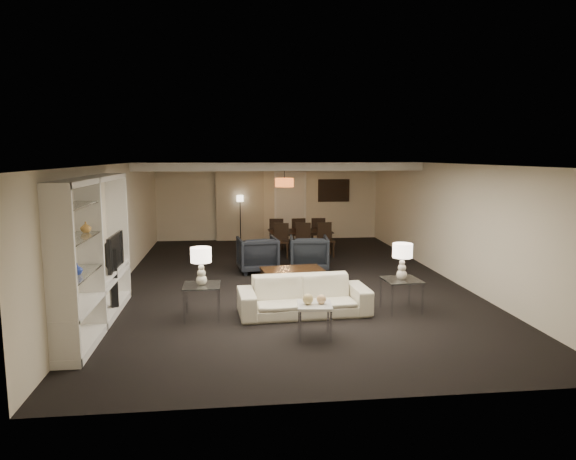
# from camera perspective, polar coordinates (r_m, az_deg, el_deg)

# --- Properties ---
(floor) EXTENTS (11.00, 11.00, 0.00)m
(floor) POSITION_cam_1_polar(r_m,az_deg,el_deg) (11.10, 0.00, -5.63)
(floor) COLOR black
(floor) RESTS_ON ground
(ceiling) EXTENTS (7.00, 11.00, 0.02)m
(ceiling) POSITION_cam_1_polar(r_m,az_deg,el_deg) (10.77, 0.00, 7.39)
(ceiling) COLOR silver
(ceiling) RESTS_ON ground
(wall_back) EXTENTS (7.00, 0.02, 2.50)m
(wall_back) POSITION_cam_1_polar(r_m,az_deg,el_deg) (16.31, -2.20, 3.31)
(wall_back) COLOR beige
(wall_back) RESTS_ON ground
(wall_front) EXTENTS (7.00, 0.02, 2.50)m
(wall_front) POSITION_cam_1_polar(r_m,az_deg,el_deg) (5.53, 6.54, -6.69)
(wall_front) COLOR beige
(wall_front) RESTS_ON ground
(wall_left) EXTENTS (0.02, 11.00, 2.50)m
(wall_left) POSITION_cam_1_polar(r_m,az_deg,el_deg) (11.03, -18.37, 0.47)
(wall_left) COLOR beige
(wall_left) RESTS_ON ground
(wall_right) EXTENTS (0.02, 11.00, 2.50)m
(wall_right) POSITION_cam_1_polar(r_m,az_deg,el_deg) (11.79, 17.16, 1.00)
(wall_right) COLOR beige
(wall_right) RESTS_ON ground
(ceiling_soffit) EXTENTS (7.00, 4.00, 0.20)m
(ceiling_soffit) POSITION_cam_1_polar(r_m,az_deg,el_deg) (14.26, -1.61, 7.22)
(ceiling_soffit) COLOR silver
(ceiling_soffit) RESTS_ON ceiling
(curtains) EXTENTS (1.50, 0.12, 2.40)m
(curtains) POSITION_cam_1_polar(r_m,az_deg,el_deg) (16.19, -5.36, 3.06)
(curtains) COLOR beige
(curtains) RESTS_ON wall_back
(door) EXTENTS (0.90, 0.05, 2.10)m
(door) POSITION_cam_1_polar(r_m,az_deg,el_deg) (16.37, 0.26, 2.63)
(door) COLOR silver
(door) RESTS_ON wall_back
(painting) EXTENTS (0.95, 0.04, 0.65)m
(painting) POSITION_cam_1_polar(r_m,az_deg,el_deg) (16.54, 5.10, 4.39)
(painting) COLOR #142D38
(painting) RESTS_ON wall_back
(media_unit) EXTENTS (0.38, 3.40, 2.35)m
(media_unit) POSITION_cam_1_polar(r_m,az_deg,el_deg) (8.50, -20.63, -2.40)
(media_unit) COLOR white
(media_unit) RESTS_ON wall_left
(pendant_light) EXTENTS (0.52, 0.52, 0.24)m
(pendant_light) POSITION_cam_1_polar(r_m,az_deg,el_deg) (14.30, -0.40, 5.30)
(pendant_light) COLOR #D8591E
(pendant_light) RESTS_ON ceiling_soffit
(sofa) EXTENTS (2.25, 1.00, 0.64)m
(sofa) POSITION_cam_1_polar(r_m,az_deg,el_deg) (8.74, 1.77, -7.33)
(sofa) COLOR beige
(sofa) RESTS_ON floor
(coffee_table) EXTENTS (1.28, 0.84, 0.43)m
(coffee_table) POSITION_cam_1_polar(r_m,az_deg,el_deg) (10.30, 0.48, -5.50)
(coffee_table) COLOR black
(coffee_table) RESTS_ON floor
(armchair_left) EXTENTS (0.97, 0.99, 0.82)m
(armchair_left) POSITION_cam_1_polar(r_m,az_deg,el_deg) (11.86, -3.41, -2.71)
(armchair_left) COLOR black
(armchair_left) RESTS_ON floor
(armchair_right) EXTENTS (0.95, 0.97, 0.82)m
(armchair_right) POSITION_cam_1_polar(r_m,az_deg,el_deg) (11.98, 2.34, -2.59)
(armchair_right) COLOR black
(armchair_right) RESTS_ON floor
(side_table_left) EXTENTS (0.60, 0.60, 0.56)m
(side_table_left) POSITION_cam_1_polar(r_m,az_deg,el_deg) (8.67, -9.52, -7.83)
(side_table_left) COLOR white
(side_table_left) RESTS_ON floor
(side_table_right) EXTENTS (0.64, 0.64, 0.56)m
(side_table_right) POSITION_cam_1_polar(r_m,az_deg,el_deg) (9.14, 12.45, -7.07)
(side_table_right) COLOR silver
(side_table_right) RESTS_ON floor
(table_lamp_left) EXTENTS (0.35, 0.35, 0.62)m
(table_lamp_left) POSITION_cam_1_polar(r_m,az_deg,el_deg) (8.53, -9.62, -4.00)
(table_lamp_left) COLOR beige
(table_lamp_left) RESTS_ON side_table_left
(table_lamp_right) EXTENTS (0.38, 0.38, 0.62)m
(table_lamp_right) POSITION_cam_1_polar(r_m,az_deg,el_deg) (9.00, 12.57, -3.43)
(table_lamp_right) COLOR beige
(table_lamp_right) RESTS_ON side_table_right
(marble_table) EXTENTS (0.55, 0.55, 0.50)m
(marble_table) POSITION_cam_1_polar(r_m,az_deg,el_deg) (7.72, 2.96, -10.01)
(marble_table) COLOR silver
(marble_table) RESTS_ON floor
(gold_gourd_a) EXTENTS (0.16, 0.16, 0.16)m
(gold_gourd_a) POSITION_cam_1_polar(r_m,az_deg,el_deg) (7.60, 2.23, -7.67)
(gold_gourd_a) COLOR tan
(gold_gourd_a) RESTS_ON marble_table
(gold_gourd_b) EXTENTS (0.14, 0.14, 0.14)m
(gold_gourd_b) POSITION_cam_1_polar(r_m,az_deg,el_deg) (7.64, 3.72, -7.69)
(gold_gourd_b) COLOR #E6B579
(gold_gourd_b) RESTS_ON marble_table
(television) EXTENTS (1.03, 0.13, 0.59)m
(television) POSITION_cam_1_polar(r_m,az_deg,el_deg) (9.26, -19.25, -2.29)
(television) COLOR black
(television) RESTS_ON media_unit
(vase_blue) EXTENTS (0.15, 0.15, 0.16)m
(vase_blue) POSITION_cam_1_polar(r_m,az_deg,el_deg) (7.58, -22.41, -4.03)
(vase_blue) COLOR #2941B5
(vase_blue) RESTS_ON media_unit
(vase_amber) EXTENTS (0.15, 0.15, 0.16)m
(vase_amber) POSITION_cam_1_polar(r_m,az_deg,el_deg) (8.01, -21.55, 0.29)
(vase_amber) COLOR #BA873E
(vase_amber) RESTS_ON media_unit
(floor_speaker) EXTENTS (0.16, 0.16, 1.12)m
(floor_speaker) POSITION_cam_1_polar(r_m,az_deg,el_deg) (9.20, -18.83, -5.44)
(floor_speaker) COLOR black
(floor_speaker) RESTS_ON floor
(dining_table) EXTENTS (1.73, 0.99, 0.60)m
(dining_table) POSITION_cam_1_polar(r_m,az_deg,el_deg) (14.18, 1.38, -1.31)
(dining_table) COLOR black
(dining_table) RESTS_ON floor
(chair_nl) EXTENTS (0.46, 0.46, 0.89)m
(chair_nl) POSITION_cam_1_polar(r_m,az_deg,el_deg) (13.45, -0.77, -1.21)
(chair_nl) COLOR black
(chair_nl) RESTS_ON floor
(chair_nm) EXTENTS (0.44, 0.44, 0.89)m
(chair_nm) POSITION_cam_1_polar(r_m,az_deg,el_deg) (13.52, 1.76, -1.16)
(chair_nm) COLOR black
(chair_nm) RESTS_ON floor
(chair_nr) EXTENTS (0.46, 0.46, 0.89)m
(chair_nr) POSITION_cam_1_polar(r_m,az_deg,el_deg) (13.62, 4.26, -1.11)
(chair_nr) COLOR black
(chair_nr) RESTS_ON floor
(chair_fl) EXTENTS (0.46, 0.46, 0.89)m
(chair_fl) POSITION_cam_1_polar(r_m,az_deg,el_deg) (14.73, -1.28, -0.38)
(chair_fl) COLOR black
(chair_fl) RESTS_ON floor
(chair_fm) EXTENTS (0.45, 0.45, 0.89)m
(chair_fm) POSITION_cam_1_polar(r_m,az_deg,el_deg) (14.79, 1.03, -0.34)
(chair_fm) COLOR black
(chair_fm) RESTS_ON floor
(chair_fr) EXTENTS (0.45, 0.45, 0.89)m
(chair_fr) POSITION_cam_1_polar(r_m,az_deg,el_deg) (14.88, 3.32, -0.30)
(chair_fr) COLOR black
(chair_fr) RESTS_ON floor
(floor_lamp) EXTENTS (0.24, 0.24, 1.44)m
(floor_lamp) POSITION_cam_1_polar(r_m,az_deg,el_deg) (16.03, -5.32, 1.29)
(floor_lamp) COLOR black
(floor_lamp) RESTS_ON floor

